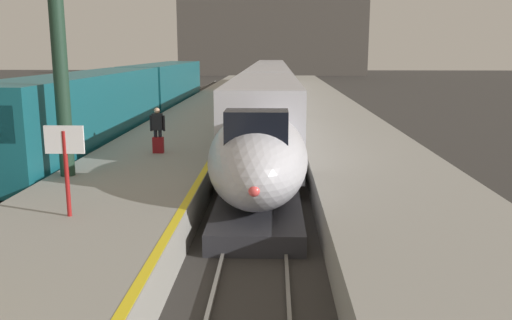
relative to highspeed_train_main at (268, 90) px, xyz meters
name	(u,v)px	position (x,y,z in m)	size (l,w,h in m)	color
platform_left	(187,135)	(-4.05, -11.99, -1.44)	(4.80, 110.00, 1.05)	gray
platform_right	(345,136)	(4.05, -11.99, -1.44)	(4.80, 110.00, 1.05)	gray
platform_left_safety_stripe	(231,125)	(-1.77, -11.99, -0.91)	(0.20, 107.80, 0.01)	yellow
rail_main_left	(253,136)	(-0.75, -9.24, -1.90)	(0.08, 110.00, 0.12)	slate
rail_main_right	(279,136)	(0.75, -9.24, -1.90)	(0.08, 110.00, 0.12)	slate
rail_secondary_left	(111,135)	(-8.85, -9.24, -1.90)	(0.08, 110.00, 0.12)	slate
rail_secondary_right	(137,135)	(-7.35, -9.24, -1.90)	(0.08, 110.00, 0.12)	slate
highspeed_train_main	(268,90)	(0.00, 0.00, 0.00)	(2.92, 56.20, 3.60)	silver
regional_train_adjacent	(136,95)	(-8.10, -6.16, 0.17)	(2.85, 36.60, 3.80)	#145660
passenger_near_edge	(158,126)	(-3.90, -19.51, 0.08)	(0.57, 0.23, 1.69)	#23232D
rolling_suitcase	(158,145)	(-3.89, -19.59, -0.61)	(0.40, 0.22, 0.98)	maroon
departure_info_board	(65,152)	(-4.30, -27.41, 0.60)	(0.90, 0.10, 2.12)	maroon
terminus_back_wall	(272,38)	(0.00, 65.26, 5.04)	(36.00, 2.00, 14.00)	#4C4742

